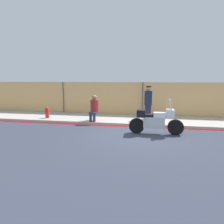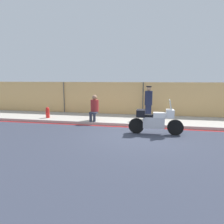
# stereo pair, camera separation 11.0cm
# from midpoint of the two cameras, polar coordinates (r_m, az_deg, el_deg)

# --- Properties ---
(ground_plane) EXTENTS (120.00, 120.00, 0.00)m
(ground_plane) POSITION_cam_midpoint_polar(r_m,az_deg,el_deg) (8.70, 7.90, -6.43)
(ground_plane) COLOR #333847
(sidewalk) EXTENTS (38.56, 2.65, 0.15)m
(sidewalk) POSITION_cam_midpoint_polar(r_m,az_deg,el_deg) (11.30, 8.68, -2.35)
(sidewalk) COLOR #ADA89E
(sidewalk) RESTS_ON ground_plane
(curb_paint_stripe) EXTENTS (38.56, 0.18, 0.01)m
(curb_paint_stripe) POSITION_cam_midpoint_polar(r_m,az_deg,el_deg) (9.93, 8.32, -4.41)
(curb_paint_stripe) COLOR red
(curb_paint_stripe) RESTS_ON ground_plane
(storefront_fence) EXTENTS (36.63, 0.16, 2.16)m
(storefront_fence) POSITION_cam_midpoint_polar(r_m,az_deg,el_deg) (12.54, 9.08, 3.47)
(storefront_fence) COLOR #E5B26B
(storefront_fence) RESTS_ON ground_plane
(motorcycle) EXTENTS (2.31, 0.50, 1.51)m
(motorcycle) POSITION_cam_midpoint_polar(r_m,az_deg,el_deg) (8.78, 12.57, -2.32)
(motorcycle) COLOR black
(motorcycle) RESTS_ON ground_plane
(officer_standing) EXTENTS (0.41, 0.41, 1.83)m
(officer_standing) POSITION_cam_midpoint_polar(r_m,az_deg,el_deg) (11.21, 10.65, 2.72)
(officer_standing) COLOR #191E38
(officer_standing) RESTS_ON sidewalk
(person_seated_on_curb) EXTENTS (0.44, 0.72, 1.37)m
(person_seated_on_curb) POSITION_cam_midpoint_polar(r_m,az_deg,el_deg) (10.72, -4.78, 1.58)
(person_seated_on_curb) COLOR #2D3342
(person_seated_on_curb) RESTS_ON sidewalk
(fire_hydrant) EXTENTS (0.21, 0.27, 0.62)m
(fire_hydrant) POSITION_cam_midpoint_polar(r_m,az_deg,el_deg) (12.01, -17.68, -0.14)
(fire_hydrant) COLOR red
(fire_hydrant) RESTS_ON sidewalk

